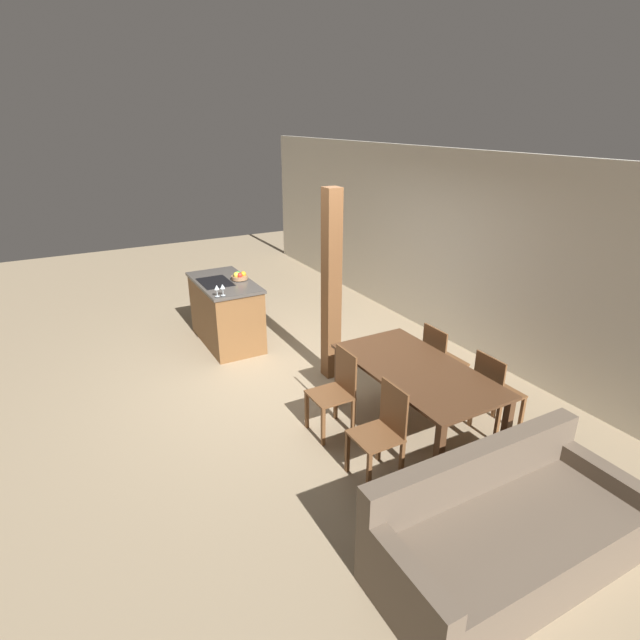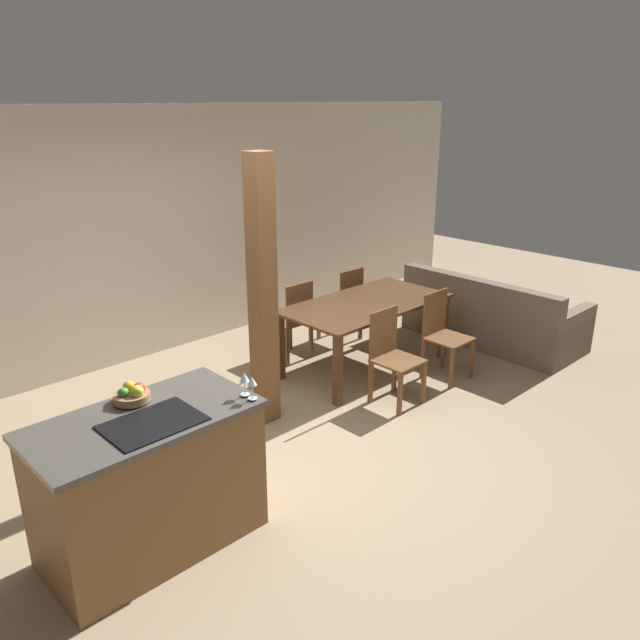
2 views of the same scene
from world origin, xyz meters
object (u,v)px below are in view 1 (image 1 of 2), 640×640
at_px(wine_glass_middle, 223,287).
at_px(kitchen_island, 226,312).
at_px(dining_chair_far_left, 440,360).
at_px(dining_table, 416,376).
at_px(dining_chair_far_right, 494,392).
at_px(couch, 505,535).
at_px(wine_glass_near, 217,288).
at_px(dining_chair_near_left, 336,390).
at_px(fruit_bowl, 239,276).
at_px(timber_post, 331,288).
at_px(dining_chair_near_right, 382,431).

bearing_deg(wine_glass_middle, kitchen_island, 160.78).
bearing_deg(dining_chair_far_left, wine_glass_middle, 42.09).
height_order(wine_glass_middle, dining_table, wine_glass_middle).
distance_m(dining_chair_far_right, couch, 1.77).
relative_size(wine_glass_near, dining_table, 0.08).
bearing_deg(dining_chair_near_left, couch, 5.22).
bearing_deg(wine_glass_middle, dining_table, 25.29).
height_order(fruit_bowl, timber_post, timber_post).
xyz_separation_m(wine_glass_middle, couch, (4.16, 0.66, -0.78)).
distance_m(wine_glass_middle, timber_post, 1.44).
xyz_separation_m(kitchen_island, dining_chair_far_right, (3.50, 1.66, 0.00)).
distance_m(kitchen_island, dining_chair_near_right, 3.51).
relative_size(fruit_bowl, wine_glass_near, 1.50).
bearing_deg(dining_table, dining_chair_near_left, -120.10).
distance_m(dining_table, dining_chair_near_right, 0.83).
distance_m(kitchen_island, dining_chair_far_left, 3.16).
bearing_deg(timber_post, dining_chair_far_right, 23.95).
height_order(wine_glass_middle, dining_chair_far_right, wine_glass_middle).
bearing_deg(kitchen_island, dining_chair_near_left, 5.45).
height_order(wine_glass_middle, timber_post, timber_post).
height_order(kitchen_island, dining_chair_far_left, kitchen_island).
bearing_deg(dining_chair_far_left, timber_post, 37.91).
bearing_deg(kitchen_island, dining_table, 17.20).
bearing_deg(dining_chair_near_right, timber_post, 163.45).
distance_m(fruit_bowl, dining_table, 3.15).
relative_size(fruit_bowl, dining_chair_far_left, 0.26).
bearing_deg(dining_chair_far_left, fruit_bowl, 28.73).
relative_size(dining_chair_near_right, couch, 0.44).
bearing_deg(kitchen_island, dining_chair_far_left, 31.68).
bearing_deg(dining_chair_far_right, kitchen_island, 25.35).
height_order(fruit_bowl, wine_glass_near, wine_glass_near).
bearing_deg(dining_chair_far_left, wine_glass_near, 43.25).
relative_size(fruit_bowl, couch, 0.11).
relative_size(dining_table, dining_chair_near_right, 2.01).
bearing_deg(wine_glass_middle, dining_chair_far_left, 42.09).
bearing_deg(couch, dining_chair_far_left, 60.36).
bearing_deg(wine_glass_middle, wine_glass_near, -90.00).
xyz_separation_m(wine_glass_near, dining_chair_near_right, (2.89, 0.55, -0.59)).
bearing_deg(dining_chair_far_left, kitchen_island, 31.68).
relative_size(wine_glass_middle, dining_table, 0.08).
bearing_deg(dining_chair_near_right, fruit_bowl, -179.33).
height_order(kitchen_island, dining_table, kitchen_island).
height_order(wine_glass_middle, couch, wine_glass_middle).
bearing_deg(couch, dining_chair_far_right, 46.86).
bearing_deg(kitchen_island, couch, 5.35).
xyz_separation_m(dining_chair_near_left, timber_post, (-1.08, 0.56, 0.71)).
xyz_separation_m(wine_glass_near, dining_table, (2.48, 1.25, -0.42)).
bearing_deg(fruit_bowl, dining_table, 13.72).
xyz_separation_m(kitchen_island, dining_chair_near_right, (3.50, 0.26, 0.00)).
distance_m(fruit_bowl, wine_glass_middle, 0.71).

